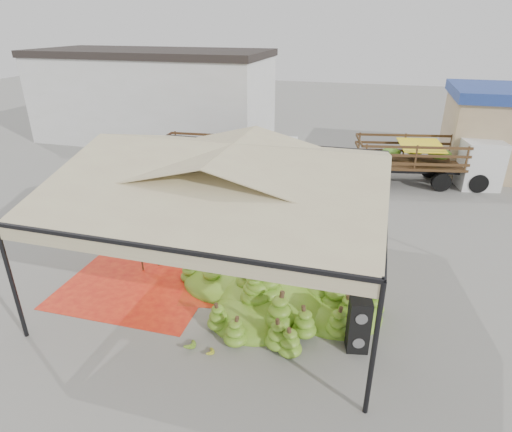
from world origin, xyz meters
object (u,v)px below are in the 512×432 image
(vendor, at_px, (264,213))
(truck_left, at_px, (233,156))
(banana_heap, at_px, (281,278))
(truck_right, at_px, (433,156))
(speaker_stack, at_px, (359,325))

(vendor, height_order, truck_left, truck_left)
(banana_heap, relative_size, truck_right, 0.91)
(truck_left, bearing_deg, speaker_stack, -61.33)
(speaker_stack, relative_size, truck_left, 0.21)
(banana_heap, distance_m, truck_left, 9.27)
(truck_left, bearing_deg, vendor, -63.24)
(vendor, bearing_deg, speaker_stack, 112.30)
(banana_heap, height_order, vendor, vendor)
(banana_heap, height_order, truck_left, truck_left)
(banana_heap, distance_m, truck_right, 11.71)
(speaker_stack, bearing_deg, truck_right, 66.99)
(banana_heap, height_order, speaker_stack, speaker_stack)
(banana_heap, relative_size, vendor, 3.98)
(vendor, height_order, truck_right, truck_right)
(speaker_stack, distance_m, truck_right, 12.49)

